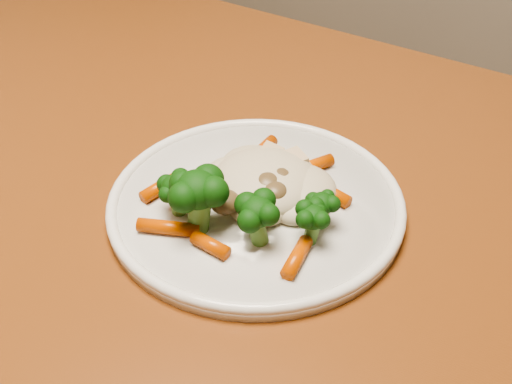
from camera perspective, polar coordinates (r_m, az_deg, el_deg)
dining_table at (r=0.65m, az=-7.95°, el=-7.59°), size 1.29×0.86×0.75m
plate at (r=0.57m, az=0.00°, el=-1.14°), size 0.26×0.26×0.01m
meal at (r=0.55m, az=-0.47°, el=0.28°), size 0.17×0.18×0.05m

